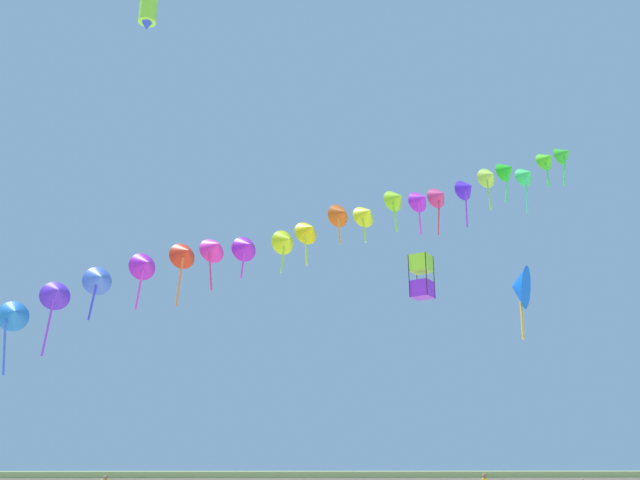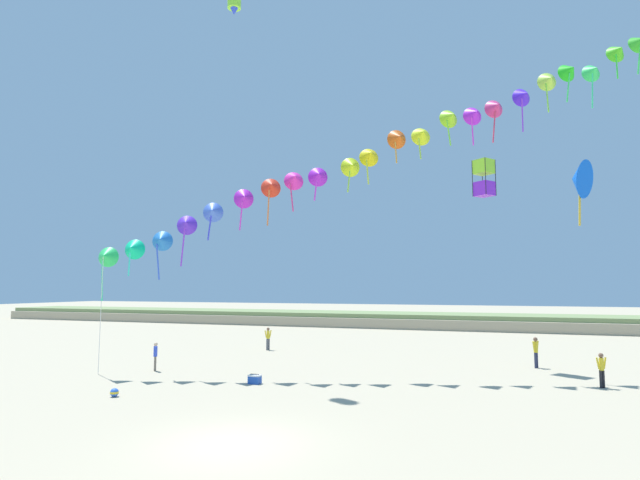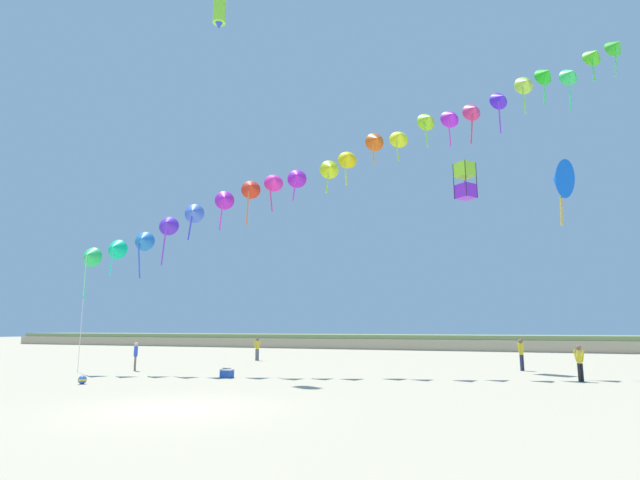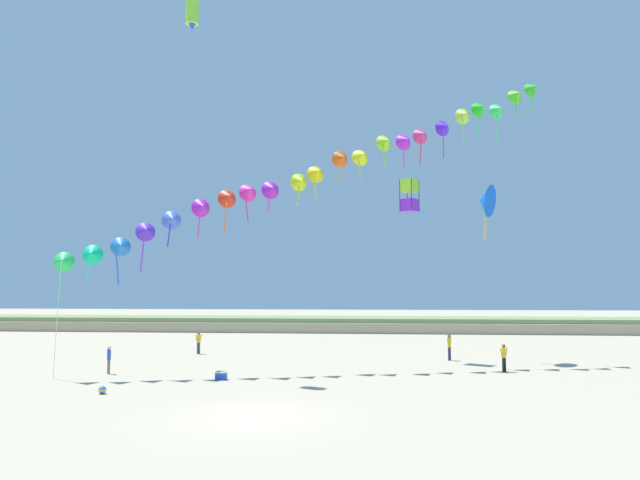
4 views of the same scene
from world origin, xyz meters
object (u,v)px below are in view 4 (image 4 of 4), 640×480
Objects in this scene: person_near_right at (504,356)px; person_mid_center at (199,341)px; large_kite_mid_trail at (192,11)px; beach_ball at (102,390)px; beach_cooler at (221,376)px; person_far_left at (109,358)px; large_kite_low_lead at (485,201)px; large_kite_high_solo at (409,196)px; person_near_left at (449,345)px.

person_mid_center reaches higher than person_near_right.
beach_ball is at bearing -103.62° from large_kite_mid_trail.
beach_cooler is (4.92, -11.89, -0.74)m from person_mid_center.
person_far_left is 6.61m from beach_ball.
large_kite_low_lead is 27.12m from beach_ball.
person_far_left is at bearing -159.36° from large_kite_low_lead.
large_kite_mid_trail is at bearing 141.50° from beach_cooler.
large_kite_high_solo is at bearing 43.28° from beach_ball.
large_kite_high_solo is (17.51, 8.02, 10.36)m from person_far_left.
person_far_left is 0.40× the size of large_kite_low_lead.
person_near_right is 0.71× the size of large_kite_high_solo.
large_kite_low_lead reaches higher than person_mid_center.
beach_ball is (-1.62, -6.70, -21.34)m from large_kite_mid_trail.
beach_cooler is 1.59× the size of beach_ball.
person_mid_center is 12.89m from beach_cooler.
large_kite_high_solo reaches higher than person_far_left.
beach_ball is at bearing -66.80° from person_far_left.
large_kite_high_solo reaches higher than person_near_left.
beach_cooler is at bearing -67.53° from person_mid_center.
beach_ball is at bearing -136.72° from large_kite_high_solo.
large_kite_low_lead is at bearing 87.23° from person_near_right.
large_kite_mid_trail is 18.33m from large_kite_high_solo.
large_kite_mid_trail reaches higher than person_near_right.
person_near_right is at bearing 7.35° from person_far_left.
beach_ball is at bearing -133.35° from beach_cooler.
large_kite_high_solo is at bearing -178.16° from person_near_left.
large_kite_low_lead is at bearing 32.35° from beach_cooler.
person_near_left is 1.06× the size of person_mid_center.
person_mid_center is 10.61m from person_far_left.
person_mid_center is at bearing 174.92° from large_kite_low_lead.
person_near_left is at bearing -170.16° from large_kite_low_lead.
beach_ball is at bearing -141.01° from person_near_left.
large_kite_mid_trail is at bearing -151.05° from large_kite_high_solo.
person_mid_center is (-18.08, 2.32, -0.06)m from person_near_left.
large_kite_high_solo is (-5.24, -0.55, 0.34)m from large_kite_low_lead.
large_kite_high_solo is 3.88× the size of beach_cooler.
person_near_left is 0.44× the size of large_kite_low_lead.
beach_ball is at bearing -87.86° from person_mid_center.
large_kite_mid_trail reaches higher than person_near_left.
person_far_left is 0.70× the size of large_kite_high_solo.
person_near_left reaches higher than beach_cooler.
large_kite_mid_trail is (2.24, -9.76, 20.56)m from person_mid_center.
person_near_left is at bearing 38.99° from beach_ball.
large_kite_low_lead is (2.70, 0.47, 9.92)m from person_near_left.
person_mid_center is 0.74× the size of large_kite_high_solo.
person_near_right is at bearing -45.88° from large_kite_high_solo.
large_kite_mid_trail reaches higher than beach_ball.
large_kite_low_lead reaches higher than person_far_left.
large_kite_low_lead is at bearing 9.84° from person_near_left.
beach_cooler is at bearing -143.95° from person_near_left.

